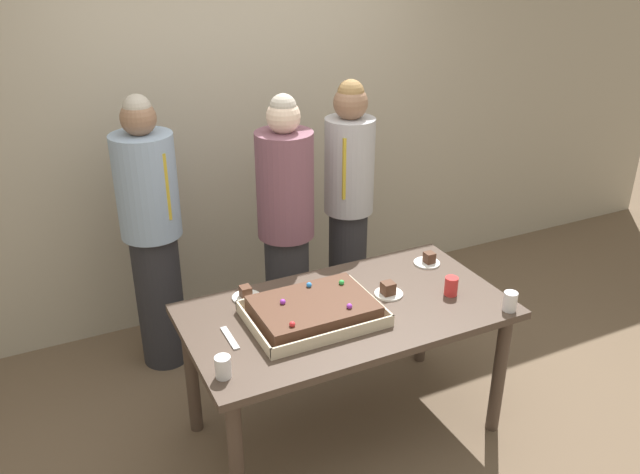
{
  "coord_description": "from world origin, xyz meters",
  "views": [
    {
      "loc": [
        -1.36,
        -2.48,
        2.5
      ],
      "look_at": [
        -0.08,
        0.15,
        1.12
      ],
      "focal_mm": 36.63,
      "sensor_mm": 36.0,
      "label": 1
    }
  ],
  "objects_px": {
    "sheet_cake": "(313,311)",
    "plated_slice_near_left": "(428,260)",
    "cake_server_utensil": "(230,338)",
    "drink_cup_nearest": "(223,367)",
    "drink_cup_middle": "(451,286)",
    "person_green_shirt_behind": "(152,234)",
    "party_table": "(346,325)",
    "person_striped_tie_right": "(348,208)",
    "plated_slice_near_right": "(246,295)",
    "plated_slice_far_left": "(388,291)",
    "drink_cup_far_end": "(510,301)",
    "person_serving_front": "(286,230)"
  },
  "relations": [
    {
      "from": "sheet_cake",
      "to": "person_striped_tie_right",
      "type": "relative_size",
      "value": 0.37
    },
    {
      "from": "cake_server_utensil",
      "to": "person_serving_front",
      "type": "distance_m",
      "value": 1.02
    },
    {
      "from": "cake_server_utensil",
      "to": "person_serving_front",
      "type": "bearing_deg",
      "value": 51.52
    },
    {
      "from": "party_table",
      "to": "cake_server_utensil",
      "type": "bearing_deg",
      "value": 179.88
    },
    {
      "from": "person_serving_front",
      "to": "person_green_shirt_behind",
      "type": "bearing_deg",
      "value": -97.23
    },
    {
      "from": "plated_slice_near_left",
      "to": "drink_cup_nearest",
      "type": "bearing_deg",
      "value": -160.6
    },
    {
      "from": "sheet_cake",
      "to": "drink_cup_far_end",
      "type": "xyz_separation_m",
      "value": [
        0.92,
        -0.36,
        0.0
      ]
    },
    {
      "from": "cake_server_utensil",
      "to": "drink_cup_far_end",
      "type": "bearing_deg",
      "value": -15.48
    },
    {
      "from": "sheet_cake",
      "to": "plated_slice_near_left",
      "type": "height_order",
      "value": "sheet_cake"
    },
    {
      "from": "party_table",
      "to": "plated_slice_near_right",
      "type": "relative_size",
      "value": 10.87
    },
    {
      "from": "plated_slice_near_right",
      "to": "person_serving_front",
      "type": "xyz_separation_m",
      "value": [
        0.43,
        0.48,
        0.08
      ]
    },
    {
      "from": "cake_server_utensil",
      "to": "person_striped_tie_right",
      "type": "bearing_deg",
      "value": 38.38
    },
    {
      "from": "drink_cup_nearest",
      "to": "person_green_shirt_behind",
      "type": "bearing_deg",
      "value": 89.45
    },
    {
      "from": "party_table",
      "to": "drink_cup_far_end",
      "type": "bearing_deg",
      "value": -27.1
    },
    {
      "from": "plated_slice_near_left",
      "to": "person_serving_front",
      "type": "relative_size",
      "value": 0.09
    },
    {
      "from": "party_table",
      "to": "drink_cup_nearest",
      "type": "relative_size",
      "value": 16.3
    },
    {
      "from": "plated_slice_near_left",
      "to": "plated_slice_far_left",
      "type": "distance_m",
      "value": 0.44
    },
    {
      "from": "party_table",
      "to": "drink_cup_middle",
      "type": "xyz_separation_m",
      "value": [
        0.55,
        -0.12,
        0.15
      ]
    },
    {
      "from": "drink_cup_far_end",
      "to": "drink_cup_middle",
      "type": "bearing_deg",
      "value": 123.98
    },
    {
      "from": "sheet_cake",
      "to": "plated_slice_near_left",
      "type": "distance_m",
      "value": 0.87
    },
    {
      "from": "plated_slice_near_left",
      "to": "drink_cup_far_end",
      "type": "relative_size",
      "value": 1.5
    },
    {
      "from": "party_table",
      "to": "plated_slice_near_right",
      "type": "xyz_separation_m",
      "value": [
        -0.42,
        0.32,
        0.12
      ]
    },
    {
      "from": "plated_slice_far_left",
      "to": "person_serving_front",
      "type": "bearing_deg",
      "value": 107.66
    },
    {
      "from": "person_serving_front",
      "to": "person_striped_tie_right",
      "type": "relative_size",
      "value": 0.99
    },
    {
      "from": "plated_slice_far_left",
      "to": "cake_server_utensil",
      "type": "height_order",
      "value": "plated_slice_far_left"
    },
    {
      "from": "drink_cup_nearest",
      "to": "person_green_shirt_behind",
      "type": "distance_m",
      "value": 1.34
    },
    {
      "from": "cake_server_utensil",
      "to": "drink_cup_nearest",
      "type": "bearing_deg",
      "value": -113.98
    },
    {
      "from": "cake_server_utensil",
      "to": "plated_slice_near_right",
      "type": "bearing_deg",
      "value": 57.96
    },
    {
      "from": "person_green_shirt_behind",
      "to": "person_striped_tie_right",
      "type": "bearing_deg",
      "value": 53.93
    },
    {
      "from": "plated_slice_far_left",
      "to": "drink_cup_nearest",
      "type": "bearing_deg",
      "value": -164.1
    },
    {
      "from": "plated_slice_near_right",
      "to": "drink_cup_nearest",
      "type": "xyz_separation_m",
      "value": [
        -0.31,
        -0.58,
        0.03
      ]
    },
    {
      "from": "drink_cup_far_end",
      "to": "party_table",
      "type": "bearing_deg",
      "value": 152.9
    },
    {
      "from": "party_table",
      "to": "drink_cup_far_end",
      "type": "relative_size",
      "value": 16.3
    },
    {
      "from": "drink_cup_nearest",
      "to": "person_green_shirt_behind",
      "type": "height_order",
      "value": "person_green_shirt_behind"
    },
    {
      "from": "plated_slice_near_left",
      "to": "person_serving_front",
      "type": "height_order",
      "value": "person_serving_front"
    },
    {
      "from": "drink_cup_middle",
      "to": "person_green_shirt_behind",
      "type": "bearing_deg",
      "value": 136.82
    },
    {
      "from": "sheet_cake",
      "to": "cake_server_utensil",
      "type": "bearing_deg",
      "value": 177.87
    },
    {
      "from": "plated_slice_near_left",
      "to": "person_serving_front",
      "type": "bearing_deg",
      "value": 138.1
    },
    {
      "from": "plated_slice_far_left",
      "to": "drink_cup_far_end",
      "type": "distance_m",
      "value": 0.61
    },
    {
      "from": "drink_cup_nearest",
      "to": "drink_cup_middle",
      "type": "height_order",
      "value": "same"
    },
    {
      "from": "party_table",
      "to": "person_green_shirt_behind",
      "type": "xyz_separation_m",
      "value": [
        -0.72,
        1.08,
        0.21
      ]
    },
    {
      "from": "drink_cup_far_end",
      "to": "person_striped_tie_right",
      "type": "bearing_deg",
      "value": 101.6
    },
    {
      "from": "party_table",
      "to": "person_striped_tie_right",
      "type": "xyz_separation_m",
      "value": [
        0.47,
        0.86,
        0.23
      ]
    },
    {
      "from": "sheet_cake",
      "to": "drink_cup_nearest",
      "type": "height_order",
      "value": "sheet_cake"
    },
    {
      "from": "plated_slice_near_right",
      "to": "plated_slice_far_left",
      "type": "xyz_separation_m",
      "value": [
        0.68,
        -0.29,
        0.0
      ]
    },
    {
      "from": "person_striped_tie_right",
      "to": "drink_cup_nearest",
      "type": "bearing_deg",
      "value": -9.91
    },
    {
      "from": "party_table",
      "to": "plated_slice_far_left",
      "type": "distance_m",
      "value": 0.29
    },
    {
      "from": "plated_slice_near_left",
      "to": "plated_slice_far_left",
      "type": "xyz_separation_m",
      "value": [
        -0.39,
        -0.2,
        0.0
      ]
    },
    {
      "from": "drink_cup_far_end",
      "to": "person_green_shirt_behind",
      "type": "height_order",
      "value": "person_green_shirt_behind"
    },
    {
      "from": "drink_cup_nearest",
      "to": "person_striped_tie_right",
      "type": "height_order",
      "value": "person_striped_tie_right"
    }
  ]
}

